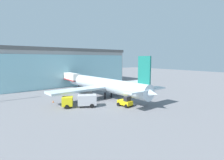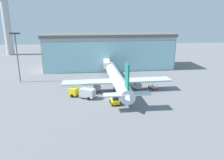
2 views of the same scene
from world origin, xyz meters
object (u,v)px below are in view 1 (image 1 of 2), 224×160
airplane (104,85)px  catering_truck (81,100)px  pushback_tug (125,102)px  safety_cone_wingtip (53,101)px  baggage_cart (132,91)px  jet_bridge (68,76)px  safety_cone_nose (127,101)px

airplane → catering_truck: (-9.81, -5.63, -1.88)m
airplane → pushback_tug: 11.31m
airplane → safety_cone_wingtip: 13.89m
baggage_cart → catering_truck: bearing=-94.4°
pushback_tug → airplane: bearing=-16.5°
airplane → catering_truck: bearing=116.4°
jet_bridge → safety_cone_nose: size_ratio=26.62×
airplane → pushback_tug: airplane is taller
jet_bridge → baggage_cart: bearing=-144.8°
catering_truck → safety_cone_wingtip: 8.57m
pushback_tug → safety_cone_nose: bearing=-54.2°
pushback_tug → safety_cone_nose: (2.74, 2.64, -0.70)m
baggage_cart → safety_cone_wingtip: size_ratio=5.78×
safety_cone_nose → safety_cone_wingtip: same height
pushback_tug → safety_cone_wingtip: bearing=34.0°
catering_truck → safety_cone_wingtip: size_ratio=13.61×
jet_bridge → safety_cone_nose: (3.19, -28.08, -3.89)m
jet_bridge → airplane: airplane is taller
catering_truck → safety_cone_wingtip: (-3.58, 7.69, -1.19)m
baggage_cart → safety_cone_wingtip: (-24.31, 1.88, -0.23)m
baggage_cart → pushback_tug: bearing=-68.5°
airplane → catering_truck: airplane is taller
catering_truck → safety_cone_wingtip: bearing=-37.4°
airplane → catering_truck: size_ratio=4.83×
catering_truck → baggage_cart: (20.74, 5.81, -0.97)m
jet_bridge → baggage_cart: size_ratio=4.61×
catering_truck → baggage_cart: size_ratio=2.36×
airplane → safety_cone_nose: 8.93m
safety_cone_wingtip → safety_cone_nose: bearing=-35.5°
catering_truck → safety_cone_nose: catering_truck is taller
safety_cone_nose → catering_truck: bearing=166.3°
jet_bridge → safety_cone_wingtip: size_ratio=26.62×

